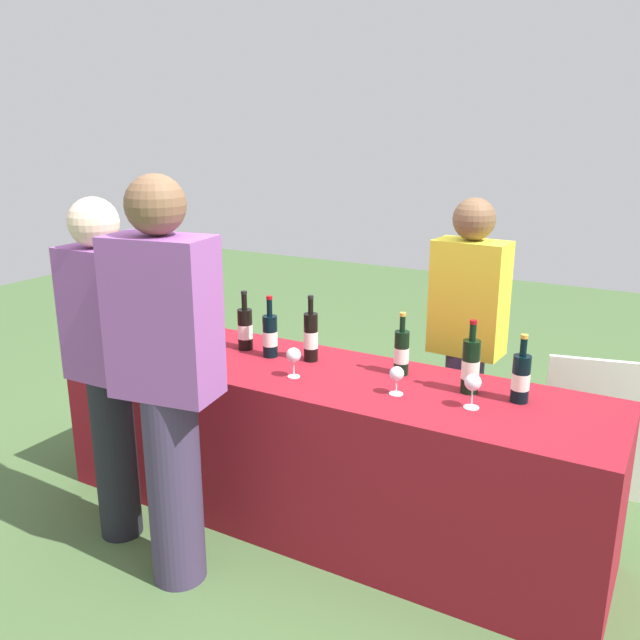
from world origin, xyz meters
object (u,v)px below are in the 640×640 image
Objects in this scene: guest_0 at (106,359)px; guest_1 at (167,375)px; wine_bottle_1 at (270,335)px; wine_bottle_2 at (311,337)px; wine_bottle_3 at (402,352)px; wine_bottle_4 at (471,366)px; wine_glass_2 at (473,384)px; menu_board at (600,429)px; wine_bottle_0 at (245,328)px; server_pouring at (467,338)px; wine_glass_1 at (397,375)px; wine_glass_0 at (294,356)px; wine_bottle_5 at (521,378)px.

guest_1 is (0.46, -0.11, 0.05)m from guest_0.
wine_bottle_1 is 0.21m from wine_bottle_2.
wine_bottle_4 reaches higher than wine_bottle_3.
guest_1 is at bearing -14.68° from guest_0.
wine_glass_2 is 1.18m from menu_board.
wine_bottle_0 is 0.20× the size of server_pouring.
wine_bottle_2 is 2.61× the size of wine_glass_1.
wine_bottle_3 is 0.18× the size of guest_0.
wine_bottle_3 is 0.19× the size of server_pouring.
wine_glass_0 is at bearing -78.78° from wine_bottle_2.
wine_bottle_0 is at bearing 168.84° from wine_glass_1.
wine_glass_2 is at bearing -132.96° from wine_bottle_5.
wine_bottle_2 is 2.25× the size of wine_glass_2.
wine_bottle_3 is at bearing 31.94° from guest_0.
wine_bottle_4 is at bearing 1.67° from wine_bottle_1.
wine_glass_0 is at bearing -175.87° from wine_glass_2.
guest_1 is 2.27× the size of menu_board.
wine_bottle_2 is at bearing 12.62° from wine_bottle_1.
guest_0 is at bearing -112.66° from wine_bottle_0.
wine_bottle_2 is at bearing 44.91° from server_pouring.
wine_glass_0 is (-0.96, -0.22, -0.00)m from wine_bottle_5.
wine_glass_1 is 0.95m from guest_1.
wine_bottle_5 is at bearing 1.59° from wine_bottle_1.
wine_bottle_1 is 0.67m from wine_bottle_3.
guest_0 reaches higher than wine_glass_1.
guest_1 is at bearing -113.66° from wine_glass_0.
guest_0 is (-0.66, -0.68, -0.02)m from wine_bottle_2.
wine_bottle_3 is at bearing 76.33° from server_pouring.
wine_bottle_0 is 2.10× the size of wine_glass_2.
wine_glass_0 is 0.49m from wine_glass_1.
menu_board is (0.26, 0.82, -0.51)m from wine_bottle_5.
wine_bottle_4 is (0.34, -0.06, 0.01)m from wine_bottle_3.
wine_bottle_2 is at bearing -160.14° from menu_board.
guest_1 reaches higher than wine_bottle_1.
guest_1 reaches higher than menu_board.
guest_1 reaches higher than guest_0.
wine_bottle_0 is at bearing 179.98° from wine_bottle_5.
wine_bottle_1 is 0.41× the size of menu_board.
wine_bottle_0 is 0.18× the size of guest_1.
wine_bottle_0 is 0.48m from wine_glass_0.
wine_bottle_1 reaches higher than menu_board.
guest_0 is at bearing 47.51° from server_pouring.
server_pouring reaches higher than wine_glass_0.
wine_glass_2 is (1.24, -0.16, -0.01)m from wine_bottle_0.
wine_bottle_3 is 0.49m from wine_glass_0.
guest_0 is (-1.12, -0.72, -0.01)m from wine_bottle_3.
wine_bottle_3 is 0.35m from wine_bottle_4.
wine_bottle_2 reaches higher than menu_board.
guest_0 is (-1.52, -0.50, -0.01)m from wine_glass_2.
wine_bottle_4 reaches higher than wine_glass_2.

